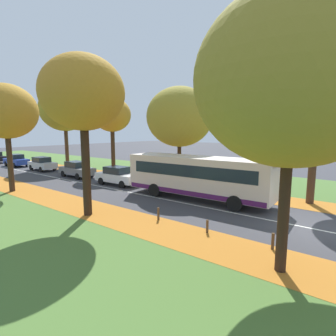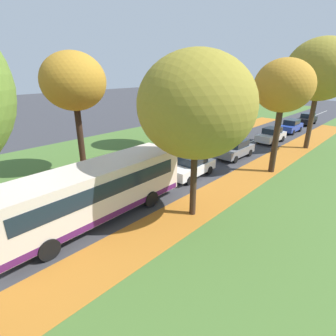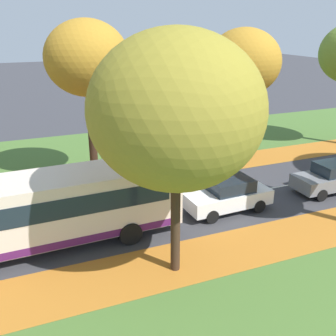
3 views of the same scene
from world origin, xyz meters
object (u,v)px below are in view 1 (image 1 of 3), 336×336
at_px(tree_right_near, 180,117).
at_px(bollard_second, 273,241).
at_px(tree_left_mid, 6,112).
at_px(tree_right_mid, 112,115).
at_px(bollard_fourth, 158,214).
at_px(tree_left_near, 83,94).
at_px(tree_right_nearest, 318,92).
at_px(tree_right_far, 65,109).
at_px(car_grey_following, 77,169).
at_px(car_white_lead, 118,176).
at_px(bus, 198,175).
at_px(car_silver_third_in_line, 42,164).
at_px(car_blue_fourth_in_line, 16,160).
at_px(tree_left_nearest, 292,80).
at_px(bollard_third, 207,226).

bearing_deg(tree_right_near, bollard_second, -128.94).
bearing_deg(bollard_second, tree_left_mid, 95.30).
height_order(tree_right_mid, bollard_second, tree_right_mid).
bearing_deg(bollard_fourth, tree_left_near, 114.92).
height_order(bollard_second, bollard_fourth, bollard_second).
height_order(tree_right_nearest, tree_right_mid, tree_right_nearest).
relative_size(tree_right_near, tree_right_far, 0.82).
distance_m(tree_left_near, car_grey_following, 14.52).
height_order(car_white_lead, car_grey_following, same).
bearing_deg(tree_right_far, tree_right_mid, -89.15).
bearing_deg(bollard_fourth, bus, 6.73).
distance_m(tree_right_nearest, car_silver_third_in_line, 29.29).
distance_m(tree_left_near, tree_right_nearest, 14.19).
bearing_deg(car_grey_following, bollard_second, -103.62).
bearing_deg(bollard_second, car_grey_following, 76.38).
xyz_separation_m(tree_left_mid, car_blue_fourth_in_line, (6.88, 15.49, -5.39)).
height_order(car_grey_following, car_silver_third_in_line, same).
xyz_separation_m(tree_left_nearest, tree_right_far, (10.35, 29.42, 1.18)).
height_order(tree_right_near, car_grey_following, tree_right_near).
height_order(tree_right_nearest, bus, tree_right_nearest).
bearing_deg(car_white_lead, car_grey_following, 89.05).
xyz_separation_m(tree_left_nearest, tree_left_mid, (-0.31, 20.15, -0.14)).
distance_m(tree_right_near, bus, 6.72).
xyz_separation_m(tree_left_nearest, car_white_lead, (6.49, 15.37, -5.53)).
xyz_separation_m(tree_left_near, tree_left_mid, (-0.02, 9.78, -0.53)).
bearing_deg(bollard_second, tree_left_near, 100.44).
bearing_deg(bollard_second, tree_right_far, 72.88).
relative_size(tree_right_near, bollard_second, 12.26).
xyz_separation_m(tree_left_mid, bollard_second, (1.81, -19.48, -5.86)).
bearing_deg(tree_right_nearest, car_silver_third_in_line, 96.62).
bearing_deg(car_blue_fourth_in_line, bollard_fourth, -99.98).
bearing_deg(bollard_fourth, bollard_third, -89.91).
bearing_deg(car_silver_third_in_line, bus, -90.67).
distance_m(tree_left_nearest, bollard_fourth, 9.04).
relative_size(tree_right_near, bollard_fourth, 12.49).
bearing_deg(car_white_lead, bollard_third, -113.17).
relative_size(tree_right_mid, bus, 0.80).
bearing_deg(car_grey_following, tree_left_near, -121.29).
height_order(tree_left_nearest, bollard_second, tree_left_nearest).
height_order(bollard_fourth, bus, bus).
distance_m(tree_right_nearest, tree_right_near, 10.51).
xyz_separation_m(tree_right_nearest, tree_right_near, (-0.13, 10.44, -1.20)).
bearing_deg(car_grey_following, tree_left_nearest, -106.90).
distance_m(bollard_second, car_silver_third_in_line, 28.90).
distance_m(tree_left_mid, bollard_second, 20.43).
bearing_deg(car_blue_fourth_in_line, bollard_second, -98.26).
relative_size(bollard_second, bollard_third, 1.11).
xyz_separation_m(tree_right_near, car_silver_third_in_line, (-3.17, 17.97, -5.14)).
distance_m(tree_right_near, bollard_fourth, 11.12).
xyz_separation_m(bollard_second, bollard_third, (-0.03, 2.97, -0.03)).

